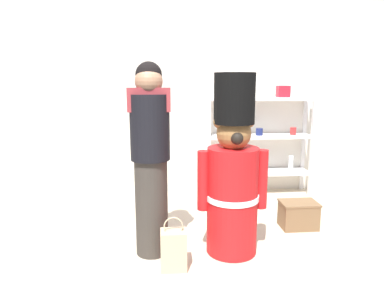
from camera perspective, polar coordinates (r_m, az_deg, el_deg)
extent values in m
plane|color=beige|center=(2.92, 2.01, -21.26)|extent=(6.40, 6.40, 0.00)
cube|color=silver|center=(4.68, -1.20, 7.60)|extent=(6.40, 0.12, 2.60)
cube|color=white|center=(4.39, 2.79, 1.30)|extent=(0.05, 0.05, 1.67)
cube|color=white|center=(4.78, 19.56, 1.46)|extent=(0.05, 0.05, 1.67)
cube|color=white|center=(4.68, 2.29, 1.88)|extent=(0.05, 0.05, 1.67)
cube|color=white|center=(5.05, 18.16, 2.00)|extent=(0.05, 0.05, 1.67)
cube|color=white|center=(4.79, 10.79, -4.65)|extent=(1.39, 0.30, 0.04)
cube|color=white|center=(4.68, 11.00, 1.28)|extent=(1.39, 0.30, 0.04)
cube|color=white|center=(4.63, 11.22, 7.42)|extent=(1.39, 0.30, 0.04)
cylinder|color=black|center=(4.55, 5.46, 1.94)|extent=(0.10, 0.10, 0.08)
cylinder|color=navy|center=(4.64, 11.16, 2.02)|extent=(0.09, 0.09, 0.09)
cylinder|color=red|center=(4.79, 16.51, 2.08)|extent=(0.08, 0.08, 0.10)
cylinder|color=#B27226|center=(4.64, 5.36, -3.46)|extent=(0.06, 0.06, 0.20)
cylinder|color=navy|center=(4.73, 10.93, -3.20)|extent=(0.06, 0.06, 0.22)
cylinder|color=silver|center=(4.89, 16.15, -3.07)|extent=(0.06, 0.06, 0.21)
cube|color=gold|center=(4.55, 7.42, 8.38)|extent=(0.16, 0.13, 0.10)
cube|color=#B21E2D|center=(4.73, 14.95, 8.47)|extent=(0.16, 0.13, 0.15)
cylinder|color=red|center=(3.12, 6.72, -9.35)|extent=(0.45, 0.45, 0.96)
cylinder|color=white|center=(3.11, 6.74, -8.68)|extent=(0.47, 0.47, 0.05)
sphere|color=olive|center=(2.97, 6.97, 1.80)|extent=(0.30, 0.30, 0.30)
sphere|color=olive|center=(2.93, 4.56, 3.66)|extent=(0.11, 0.11, 0.11)
sphere|color=olive|center=(2.98, 9.42, 3.67)|extent=(0.11, 0.11, 0.11)
cylinder|color=black|center=(2.94, 7.10, 7.55)|extent=(0.35, 0.35, 0.43)
cylinder|color=red|center=(3.02, 1.93, -6.11)|extent=(0.11, 0.11, 0.53)
cylinder|color=red|center=(3.12, 11.50, -5.76)|extent=(0.11, 0.11, 0.53)
sphere|color=black|center=(2.84, 7.52, 0.93)|extent=(0.11, 0.11, 0.11)
cylinder|color=#38332D|center=(3.11, -6.75, -10.35)|extent=(0.29, 0.29, 0.87)
cylinder|color=black|center=(2.94, -7.05, 2.78)|extent=(0.34, 0.34, 0.56)
sphere|color=#A37556|center=(2.91, -7.23, 10.34)|extent=(0.23, 0.23, 0.23)
cube|color=#993338|center=(2.85, -7.21, 7.30)|extent=(0.36, 0.04, 0.20)
sphere|color=black|center=(2.93, -7.24, 11.37)|extent=(0.22, 0.22, 0.22)
cube|color=#C1AD89|center=(2.94, -3.08, -17.24)|extent=(0.21, 0.16, 0.34)
torus|color=#C1AD89|center=(2.85, -3.12, -13.55)|extent=(0.16, 0.01, 0.16)
cube|color=brown|center=(3.86, 17.32, -11.33)|extent=(0.37, 0.25, 0.26)
cube|color=brown|center=(3.82, 17.43, -9.35)|extent=(0.38, 0.26, 0.02)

